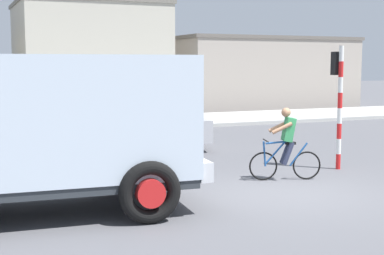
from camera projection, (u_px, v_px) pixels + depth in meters
name	position (u px, v px, depth m)	size (l,w,h in m)	color
ground_plane	(294.00, 193.00, 11.92)	(120.00, 120.00, 0.00)	#56565B
sidewalk_far	(116.00, 123.00, 24.91)	(80.00, 5.00, 0.16)	#ADADA8
truck_foreground	(48.00, 123.00, 10.14)	(5.60, 3.16, 2.90)	silver
cyclist	(286.00, 144.00, 13.13)	(1.66, 0.67, 1.72)	black
traffic_light_pole	(338.00, 90.00, 14.42)	(0.24, 0.43, 3.20)	red
car_red_near	(5.00, 125.00, 17.59)	(4.22, 2.35, 1.60)	#B7B7BC
car_white_mid	(146.00, 125.00, 17.51)	(4.26, 2.48, 1.60)	#B7B7BC
building_mid_block	(89.00, 58.00, 31.22)	(7.81, 7.00, 6.06)	#B2AD9E
building_corner_right	(256.00, 72.00, 35.56)	(11.34, 6.93, 4.35)	#9E9389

